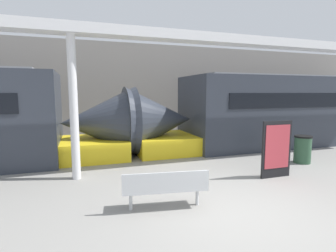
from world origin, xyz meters
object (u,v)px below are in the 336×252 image
at_px(train_left, 287,112).
at_px(support_column_near, 74,109).
at_px(trash_bin, 303,149).
at_px(poster_board, 277,149).
at_px(bench_near, 165,187).

xyz_separation_m(train_left, support_column_near, (-9.55, -2.43, 0.47)).
bearing_deg(trash_bin, poster_board, -153.42).
distance_m(bench_near, support_column_near, 3.52).
height_order(train_left, bench_near, train_left).
bearing_deg(bench_near, trash_bin, 27.65).
bearing_deg(trash_bin, support_column_near, 174.62).
distance_m(bench_near, trash_bin, 5.93).
bearing_deg(train_left, bench_near, -146.87).
height_order(train_left, poster_board, train_left).
bearing_deg(bench_near, poster_board, 23.36).
distance_m(trash_bin, support_column_near, 7.55).
bearing_deg(support_column_near, train_left, 14.26).
xyz_separation_m(bench_near, trash_bin, (5.60, 1.96, -0.01)).
distance_m(train_left, trash_bin, 3.94).
relative_size(poster_board, support_column_near, 0.41).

